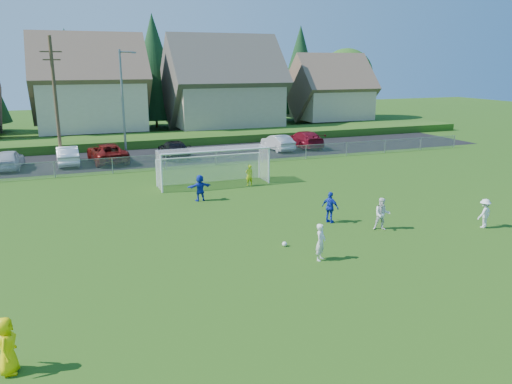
{
  "coord_description": "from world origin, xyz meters",
  "views": [
    {
      "loc": [
        -9.16,
        -15.63,
        8.0
      ],
      "look_at": [
        0.0,
        8.0,
        1.4
      ],
      "focal_mm": 35.0,
      "sensor_mm": 36.0,
      "label": 1
    }
  ],
  "objects_px": {
    "player_blue_a": "(330,207)",
    "soccer_goal": "(213,161)",
    "car_b": "(67,155)",
    "car_f": "(278,143)",
    "goalkeeper": "(249,175)",
    "car_d": "(174,149)",
    "soccer_ball": "(285,244)",
    "player_white_c": "(484,213)",
    "car_a": "(9,159)",
    "car_g": "(304,139)",
    "referee": "(7,346)",
    "player_white_a": "(321,242)",
    "player_blue_b": "(200,188)",
    "car_c": "(107,153)",
    "player_white_b": "(382,214)"
  },
  "relations": [
    {
      "from": "car_b",
      "to": "car_f",
      "type": "relative_size",
      "value": 1.05
    },
    {
      "from": "referee",
      "to": "car_a",
      "type": "relative_size",
      "value": 0.36
    },
    {
      "from": "player_white_a",
      "to": "car_c",
      "type": "xyz_separation_m",
      "value": [
        -6.32,
        25.07,
        -0.0
      ]
    },
    {
      "from": "player_white_a",
      "to": "car_d",
      "type": "relative_size",
      "value": 0.31
    },
    {
      "from": "player_white_c",
      "to": "player_blue_a",
      "type": "xyz_separation_m",
      "value": [
        -6.77,
        3.46,
        0.08
      ]
    },
    {
      "from": "soccer_goal",
      "to": "car_f",
      "type": "bearing_deg",
      "value": 48.69
    },
    {
      "from": "soccer_ball",
      "to": "car_c",
      "type": "distance_m",
      "value": 23.77
    },
    {
      "from": "player_white_b",
      "to": "car_b",
      "type": "xyz_separation_m",
      "value": [
        -14.07,
        22.81,
        -0.05
      ]
    },
    {
      "from": "car_c",
      "to": "car_f",
      "type": "relative_size",
      "value": 1.28
    },
    {
      "from": "referee",
      "to": "soccer_ball",
      "type": "bearing_deg",
      "value": -52.9
    },
    {
      "from": "player_white_a",
      "to": "soccer_goal",
      "type": "xyz_separation_m",
      "value": [
        -0.37,
        14.51,
        0.84
      ]
    },
    {
      "from": "player_white_a",
      "to": "referee",
      "type": "bearing_deg",
      "value": 158.05
    },
    {
      "from": "car_b",
      "to": "player_white_a",
      "type": "bearing_deg",
      "value": 108.66
    },
    {
      "from": "car_a",
      "to": "soccer_goal",
      "type": "distance_m",
      "value": 16.91
    },
    {
      "from": "player_blue_a",
      "to": "car_d",
      "type": "bearing_deg",
      "value": -20.87
    },
    {
      "from": "car_g",
      "to": "car_b",
      "type": "bearing_deg",
      "value": 2.81
    },
    {
      "from": "player_blue_a",
      "to": "car_b",
      "type": "distance_m",
      "value": 24.22
    },
    {
      "from": "player_white_c",
      "to": "player_white_b",
      "type": "bearing_deg",
      "value": -31.75
    },
    {
      "from": "car_d",
      "to": "goalkeeper",
      "type": "bearing_deg",
      "value": 102.49
    },
    {
      "from": "soccer_ball",
      "to": "car_a",
      "type": "bearing_deg",
      "value": 119.38
    },
    {
      "from": "soccer_ball",
      "to": "player_blue_b",
      "type": "bearing_deg",
      "value": 99.89
    },
    {
      "from": "car_d",
      "to": "car_c",
      "type": "bearing_deg",
      "value": -0.66
    },
    {
      "from": "car_f",
      "to": "car_g",
      "type": "xyz_separation_m",
      "value": [
        3.08,
        0.65,
        0.06
      ]
    },
    {
      "from": "player_blue_a",
      "to": "player_blue_b",
      "type": "distance_m",
      "value": 8.29
    },
    {
      "from": "player_white_a",
      "to": "car_a",
      "type": "xyz_separation_m",
      "value": [
        -13.66,
        24.93,
        -0.03
      ]
    },
    {
      "from": "player_white_c",
      "to": "car_g",
      "type": "distance_m",
      "value": 25.27
    },
    {
      "from": "car_a",
      "to": "car_c",
      "type": "bearing_deg",
      "value": -174.18
    },
    {
      "from": "player_white_b",
      "to": "player_blue_a",
      "type": "xyz_separation_m",
      "value": [
        -1.8,
        1.93,
        0.0
      ]
    },
    {
      "from": "soccer_ball",
      "to": "car_b",
      "type": "distance_m",
      "value": 24.75
    },
    {
      "from": "player_blue_a",
      "to": "goalkeeper",
      "type": "height_order",
      "value": "player_blue_a"
    },
    {
      "from": "goalkeeper",
      "to": "car_c",
      "type": "distance_m",
      "value": 14.33
    },
    {
      "from": "player_blue_a",
      "to": "soccer_goal",
      "type": "distance_m",
      "value": 10.77
    },
    {
      "from": "soccer_ball",
      "to": "car_f",
      "type": "xyz_separation_m",
      "value": [
        9.85,
        23.32,
        0.62
      ]
    },
    {
      "from": "player_blue_a",
      "to": "car_a",
      "type": "height_order",
      "value": "player_blue_a"
    },
    {
      "from": "goalkeeper",
      "to": "car_f",
      "type": "relative_size",
      "value": 0.32
    },
    {
      "from": "car_b",
      "to": "player_blue_a",
      "type": "bearing_deg",
      "value": 118.57
    },
    {
      "from": "car_c",
      "to": "referee",
      "type": "bearing_deg",
      "value": 73.72
    },
    {
      "from": "car_f",
      "to": "soccer_ball",
      "type": "bearing_deg",
      "value": 63.49
    },
    {
      "from": "soccer_ball",
      "to": "car_f",
      "type": "height_order",
      "value": "car_f"
    },
    {
      "from": "player_blue_b",
      "to": "car_f",
      "type": "height_order",
      "value": "player_blue_b"
    },
    {
      "from": "player_blue_a",
      "to": "car_g",
      "type": "height_order",
      "value": "player_blue_a"
    },
    {
      "from": "car_a",
      "to": "car_g",
      "type": "height_order",
      "value": "car_g"
    },
    {
      "from": "referee",
      "to": "player_blue_b",
      "type": "bearing_deg",
      "value": -23.82
    },
    {
      "from": "goalkeeper",
      "to": "car_f",
      "type": "height_order",
      "value": "car_f"
    },
    {
      "from": "car_d",
      "to": "car_g",
      "type": "height_order",
      "value": "car_g"
    },
    {
      "from": "player_blue_a",
      "to": "goalkeeper",
      "type": "relative_size",
      "value": 1.14
    },
    {
      "from": "player_blue_a",
      "to": "car_d",
      "type": "height_order",
      "value": "player_blue_a"
    },
    {
      "from": "player_white_c",
      "to": "car_a",
      "type": "height_order",
      "value": "car_a"
    },
    {
      "from": "player_blue_b",
      "to": "car_c",
      "type": "bearing_deg",
      "value": -79.09
    },
    {
      "from": "player_white_b",
      "to": "car_g",
      "type": "bearing_deg",
      "value": 97.58
    }
  ]
}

